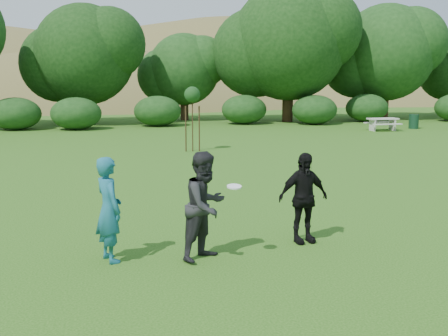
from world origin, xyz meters
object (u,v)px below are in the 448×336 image
object	(u,v)px
player_grey	(206,206)
picnic_table	(383,122)
sapling	(192,96)
player_teal	(109,209)
trash_can_near	(414,121)
player_black	(303,198)

from	to	relation	value
player_grey	picnic_table	size ratio (longest dim) A/B	1.12
sapling	picnic_table	bearing A→B (deg)	27.67
player_teal	sapling	size ratio (longest dim) A/B	0.68
player_teal	trash_can_near	xyz separation A→B (m)	(18.91, 21.64, -0.52)
player_black	trash_can_near	xyz separation A→B (m)	(15.06, 21.29, -0.47)
player_grey	player_black	distance (m)	2.20
player_teal	player_black	world-z (taller)	player_teal
player_grey	picnic_table	distance (m)	25.69
player_teal	player_black	xyz separation A→B (m)	(3.85, 0.36, -0.04)
sapling	player_black	bearing A→B (deg)	-89.68
player_grey	sapling	bearing A→B (deg)	42.02
player_grey	sapling	distance (m)	14.71
player_black	trash_can_near	distance (m)	26.08
player_teal	player_grey	size ratio (longest dim) A/B	0.96
picnic_table	sapling	bearing A→B (deg)	-152.33
player_black	sapling	xyz separation A→B (m)	(-0.08, 13.90, 1.49)
player_teal	player_grey	bearing A→B (deg)	-119.44
player_teal	trash_can_near	distance (m)	28.74
player_black	player_teal	bearing A→B (deg)	176.19
trash_can_near	sapling	xyz separation A→B (m)	(-15.14, -7.39, 1.97)
player_grey	trash_can_near	bearing A→B (deg)	11.90
player_black	picnic_table	size ratio (longest dim) A/B	1.03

